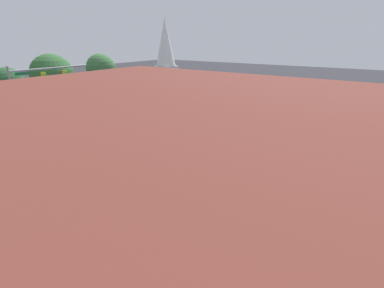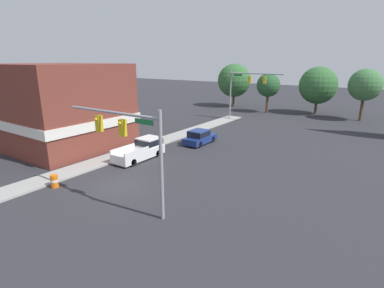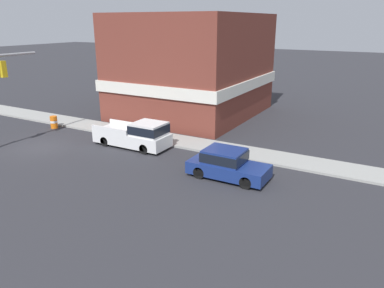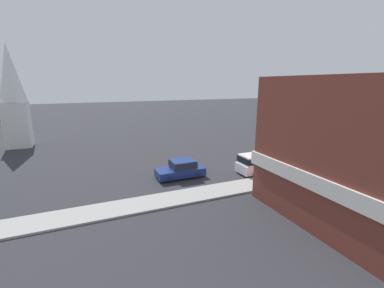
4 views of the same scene
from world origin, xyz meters
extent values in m
plane|color=#2D2D33|center=(0.00, 0.00, 0.00)|extent=(200.00, 200.00, 0.00)
cube|color=#9E9E99|center=(-5.70, 0.00, 0.07)|extent=(2.40, 60.00, 0.14)
cube|color=gold|center=(0.48, -2.01, 5.17)|extent=(0.36, 0.36, 1.05)
sphere|color=yellow|center=(0.48, -2.21, 5.49)|extent=(0.22, 0.22, 0.22)
cylinder|color=black|center=(-2.43, 14.50, 0.33)|extent=(0.22, 0.66, 0.66)
cylinder|color=black|center=(-0.73, 14.50, 0.33)|extent=(0.22, 0.66, 0.66)
cylinder|color=black|center=(-2.43, 11.82, 0.33)|extent=(0.22, 0.66, 0.66)
cylinder|color=black|center=(-0.73, 11.82, 0.33)|extent=(0.22, 0.66, 0.66)
cube|color=navy|center=(-1.58, 13.16, 0.52)|extent=(1.92, 4.33, 0.68)
cube|color=navy|center=(-1.58, 12.90, 1.23)|extent=(1.76, 2.08, 0.73)
cube|color=black|center=(-1.58, 12.90, 1.23)|extent=(1.78, 2.16, 0.51)
cylinder|color=black|center=(-4.19, 6.87, 0.33)|extent=(0.22, 0.66, 0.66)
cylinder|color=black|center=(-2.45, 6.87, 0.33)|extent=(0.22, 0.66, 0.66)
cylinder|color=black|center=(-4.19, 3.57, 0.33)|extent=(0.22, 0.66, 0.66)
cylinder|color=black|center=(-2.45, 3.57, 0.33)|extent=(0.22, 0.66, 0.66)
cube|color=white|center=(-3.32, 5.22, 0.61)|extent=(1.96, 5.33, 0.85)
cube|color=white|center=(-3.32, 6.67, 1.43)|extent=(1.86, 2.02, 0.80)
cube|color=black|center=(-3.32, 6.67, 1.43)|extent=(1.88, 2.10, 0.56)
cube|color=white|center=(-4.24, 4.06, 1.21)|extent=(0.12, 3.00, 0.35)
cube|color=white|center=(-2.40, 4.06, 1.21)|extent=(0.12, 3.00, 0.35)
cylinder|color=orange|center=(-3.90, -3.05, 0.49)|extent=(0.54, 0.54, 0.97)
cylinder|color=white|center=(-3.90, -3.05, 0.53)|extent=(0.56, 0.56, 0.17)
cube|color=brown|center=(-13.74, 4.08, 4.38)|extent=(12.68, 10.85, 8.75)
cube|color=silver|center=(-13.74, 4.08, 3.05)|extent=(12.98, 11.15, 0.90)
camera|label=1|loc=(-16.54, 0.17, 9.89)|focal=24.00mm
camera|label=2|loc=(16.15, -14.20, 9.15)|focal=28.00mm
camera|label=3|loc=(15.76, 20.68, 8.12)|focal=35.00mm
camera|label=4|loc=(-22.24, 20.74, 8.33)|focal=24.00mm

